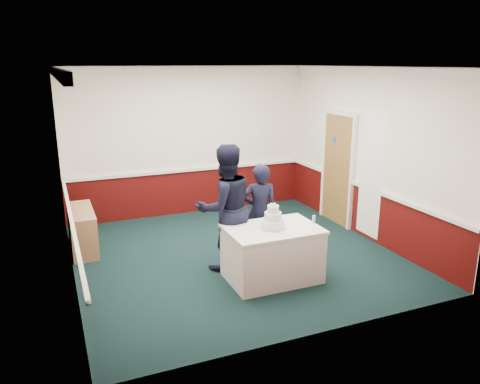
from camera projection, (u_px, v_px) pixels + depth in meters
name	position (u px, v px, depth m)	size (l,w,h in m)	color
ground	(235.00, 255.00, 7.69)	(5.00, 5.00, 0.00)	black
room_shell	(226.00, 131.00, 7.73)	(5.00, 5.00, 3.00)	white
sideboard	(82.00, 230.00, 7.83)	(0.41, 1.20, 0.70)	tan
cake_table	(272.00, 253.00, 6.75)	(1.32, 0.92, 0.79)	white
wedding_cake	(273.00, 220.00, 6.62)	(0.35, 0.35, 0.36)	white
cake_knife	(277.00, 232.00, 6.46)	(0.01, 0.22, 0.01)	silver
champagne_flute	(314.00, 220.00, 6.55)	(0.05, 0.05, 0.21)	silver
person_man	(225.00, 208.00, 6.98)	(0.94, 0.73, 1.92)	black
person_woman	(260.00, 212.00, 7.42)	(0.56, 0.37, 1.54)	black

